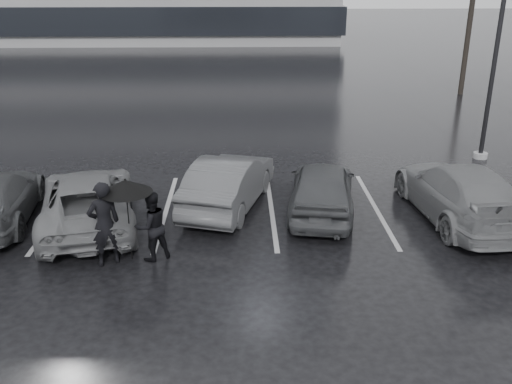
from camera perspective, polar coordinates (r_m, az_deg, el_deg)
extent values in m
plane|color=black|center=(12.92, -0.52, -6.19)|extent=(160.00, 160.00, 0.00)
cube|color=black|center=(63.42, -22.72, 16.40)|extent=(60.60, 25.60, 2.20)
imported|color=black|center=(14.89, 6.64, 0.46)|extent=(2.26, 4.26, 1.38)
imported|color=#303032|center=(15.18, -2.75, 1.04)|extent=(2.63, 4.49, 1.40)
imported|color=#4E4E51|center=(14.70, -16.51, -0.74)|extent=(3.17, 5.11, 1.32)
imported|color=#4E4E51|center=(15.32, 19.70, 0.02)|extent=(2.43, 5.11, 1.44)
imported|color=black|center=(12.52, -14.94, -3.10)|extent=(0.82, 0.73, 1.89)
imported|color=black|center=(12.57, -10.41, -3.37)|extent=(0.97, 0.92, 1.58)
cylinder|color=black|center=(12.63, -12.57, -3.30)|extent=(0.02, 0.02, 1.63)
cone|color=black|center=(12.28, -12.92, 0.58)|extent=(1.12, 1.12, 0.29)
sphere|color=black|center=(12.24, -12.97, 1.21)|extent=(0.05, 0.05, 0.05)
cylinder|color=gray|center=(20.71, 21.52, 3.42)|extent=(0.47, 0.47, 0.19)
cylinder|color=black|center=(19.92, 23.16, 14.69)|extent=(0.15, 0.15, 8.39)
cube|color=#A6A6A8|center=(15.91, -19.03, -1.89)|extent=(0.12, 5.00, 0.00)
cube|color=#A6A6A8|center=(15.31, -8.98, -1.85)|extent=(0.12, 5.00, 0.00)
cube|color=#A6A6A8|center=(15.20, 1.55, -1.75)|extent=(0.12, 5.00, 0.00)
cube|color=#A6A6A8|center=(15.60, 11.88, -1.59)|extent=(0.12, 5.00, 0.00)
cube|color=#A6A6A8|center=(16.48, 21.40, -1.41)|extent=(0.12, 5.00, 0.00)
cylinder|color=black|center=(30.61, 20.78, 16.97)|extent=(0.26, 0.26, 8.50)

